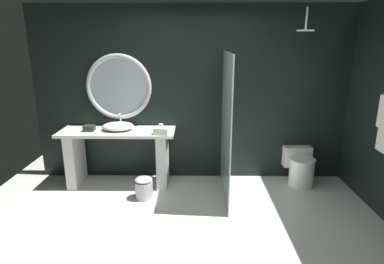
{
  "coord_description": "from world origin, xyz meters",
  "views": [
    {
      "loc": [
        0.03,
        -2.93,
        2.09
      ],
      "look_at": [
        -0.02,
        0.8,
        1.03
      ],
      "focal_mm": 30.13,
      "sensor_mm": 36.0,
      "label": 1
    }
  ],
  "objects_px": {
    "tumbler_cup": "(161,127)",
    "round_wall_mirror": "(119,87)",
    "tissue_box": "(89,128)",
    "toilet": "(300,167)",
    "rain_shower_head": "(305,29)",
    "waste_bin": "(144,188)",
    "vessel_sink": "(118,126)",
    "folded_hand_towel": "(162,131)"
  },
  "relations": [
    {
      "from": "tissue_box",
      "to": "toilet",
      "type": "bearing_deg",
      "value": 1.37
    },
    {
      "from": "folded_hand_towel",
      "to": "tumbler_cup",
      "type": "bearing_deg",
      "value": 100.41
    },
    {
      "from": "vessel_sink",
      "to": "folded_hand_towel",
      "type": "height_order",
      "value": "vessel_sink"
    },
    {
      "from": "vessel_sink",
      "to": "folded_hand_towel",
      "type": "distance_m",
      "value": 0.69
    },
    {
      "from": "rain_shower_head",
      "to": "waste_bin",
      "type": "xyz_separation_m",
      "value": [
        -2.11,
        -0.36,
        -2.08
      ]
    },
    {
      "from": "rain_shower_head",
      "to": "round_wall_mirror",
      "type": "bearing_deg",
      "value": 171.64
    },
    {
      "from": "waste_bin",
      "to": "toilet",
      "type": "bearing_deg",
      "value": 12.83
    },
    {
      "from": "tissue_box",
      "to": "waste_bin",
      "type": "xyz_separation_m",
      "value": [
        0.83,
        -0.44,
        -0.72
      ]
    },
    {
      "from": "tumbler_cup",
      "to": "toilet",
      "type": "height_order",
      "value": "tumbler_cup"
    },
    {
      "from": "folded_hand_towel",
      "to": "round_wall_mirror",
      "type": "bearing_deg",
      "value": 145.84
    },
    {
      "from": "rain_shower_head",
      "to": "tissue_box",
      "type": "bearing_deg",
      "value": 178.46
    },
    {
      "from": "tumbler_cup",
      "to": "folded_hand_towel",
      "type": "distance_m",
      "value": 0.17
    },
    {
      "from": "folded_hand_towel",
      "to": "waste_bin",
      "type": "bearing_deg",
      "value": -129.47
    },
    {
      "from": "vessel_sink",
      "to": "tissue_box",
      "type": "bearing_deg",
      "value": -172.22
    },
    {
      "from": "tumbler_cup",
      "to": "rain_shower_head",
      "type": "relative_size",
      "value": 0.36
    },
    {
      "from": "waste_bin",
      "to": "vessel_sink",
      "type": "bearing_deg",
      "value": 130.35
    },
    {
      "from": "rain_shower_head",
      "to": "vessel_sink",
      "type": "bearing_deg",
      "value": 176.97
    },
    {
      "from": "vessel_sink",
      "to": "round_wall_mirror",
      "type": "height_order",
      "value": "round_wall_mirror"
    },
    {
      "from": "rain_shower_head",
      "to": "toilet",
      "type": "distance_m",
      "value": 1.98
    },
    {
      "from": "rain_shower_head",
      "to": "waste_bin",
      "type": "distance_m",
      "value": 2.99
    },
    {
      "from": "tumbler_cup",
      "to": "round_wall_mirror",
      "type": "height_order",
      "value": "round_wall_mirror"
    },
    {
      "from": "tumbler_cup",
      "to": "rain_shower_head",
      "type": "bearing_deg",
      "value": -2.54
    },
    {
      "from": "vessel_sink",
      "to": "folded_hand_towel",
      "type": "bearing_deg",
      "value": -18.04
    },
    {
      "from": "vessel_sink",
      "to": "round_wall_mirror",
      "type": "distance_m",
      "value": 0.59
    },
    {
      "from": "tumbler_cup",
      "to": "round_wall_mirror",
      "type": "xyz_separation_m",
      "value": [
        -0.64,
        0.29,
        0.54
      ]
    },
    {
      "from": "tumbler_cup",
      "to": "waste_bin",
      "type": "distance_m",
      "value": 0.88
    },
    {
      "from": "waste_bin",
      "to": "tissue_box",
      "type": "bearing_deg",
      "value": 151.85
    },
    {
      "from": "tissue_box",
      "to": "waste_bin",
      "type": "distance_m",
      "value": 1.18
    },
    {
      "from": "tumbler_cup",
      "to": "round_wall_mirror",
      "type": "relative_size",
      "value": 0.11
    },
    {
      "from": "rain_shower_head",
      "to": "folded_hand_towel",
      "type": "distance_m",
      "value": 2.32
    },
    {
      "from": "waste_bin",
      "to": "rain_shower_head",
      "type": "bearing_deg",
      "value": 9.78
    },
    {
      "from": "tissue_box",
      "to": "rain_shower_head",
      "type": "relative_size",
      "value": 0.5
    },
    {
      "from": "tumbler_cup",
      "to": "rain_shower_head",
      "type": "distance_m",
      "value": 2.34
    },
    {
      "from": "tumbler_cup",
      "to": "tissue_box",
      "type": "relative_size",
      "value": 0.73
    },
    {
      "from": "tumbler_cup",
      "to": "folded_hand_towel",
      "type": "xyz_separation_m",
      "value": [
        0.03,
        -0.16,
        -0.01
      ]
    },
    {
      "from": "tumbler_cup",
      "to": "tissue_box",
      "type": "xyz_separation_m",
      "value": [
        -1.03,
        -0.01,
        -0.01
      ]
    },
    {
      "from": "vessel_sink",
      "to": "toilet",
      "type": "height_order",
      "value": "vessel_sink"
    },
    {
      "from": "tumbler_cup",
      "to": "tissue_box",
      "type": "bearing_deg",
      "value": -179.69
    },
    {
      "from": "folded_hand_towel",
      "to": "rain_shower_head",
      "type": "bearing_deg",
      "value": 2.43
    },
    {
      "from": "round_wall_mirror",
      "to": "rain_shower_head",
      "type": "distance_m",
      "value": 2.7
    },
    {
      "from": "vessel_sink",
      "to": "tumbler_cup",
      "type": "distance_m",
      "value": 0.63
    },
    {
      "from": "waste_bin",
      "to": "folded_hand_towel",
      "type": "distance_m",
      "value": 0.82
    }
  ]
}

